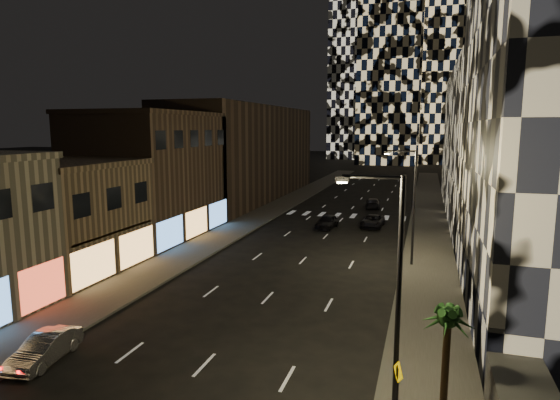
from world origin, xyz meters
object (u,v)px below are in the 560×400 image
Objects in this scene: streetlight_far at (411,199)px; car_dark_midlane at (327,222)px; car_dark_oncoming at (373,203)px; car_dark_rightlane at (373,221)px; car_silver_parked at (45,348)px; palm_tree at (448,325)px; ped_sign at (398,383)px; streetlight_near at (393,277)px.

streetlight_far is 15.66m from car_dark_midlane.
car_dark_midlane is 0.94× the size of car_dark_oncoming.
car_dark_oncoming is (-5.70, 26.69, -4.69)m from streetlight_far.
car_silver_parked is at bearing -105.17° from car_dark_rightlane.
car_dark_midlane is 33.82m from palm_tree.
car_dark_rightlane is at bearing 30.30° from car_dark_midlane.
car_silver_parked is at bearing -94.74° from car_dark_midlane.
ped_sign reaches higher than car_dark_rightlane.
car_dark_oncoming is (3.30, 14.75, -0.07)m from car_dark_midlane.
streetlight_near is 1.00× the size of streetlight_far.
streetlight_far reaches higher than car_dark_midlane.
streetlight_far is 3.60× the size of ped_sign.
car_dark_rightlane is at bearing 65.32° from car_silver_parked.
car_dark_rightlane is at bearing 107.28° from streetlight_far.
streetlight_far is 1.90× the size of car_dark_rightlane.
car_dark_oncoming is (-5.70, 46.69, -4.69)m from streetlight_near.
streetlight_near is 1.90× the size of car_dark_rightlane.
streetlight_far is 15.39m from car_dark_rightlane.
car_silver_parked is 48.66m from car_dark_oncoming.
streetlight_far is (0.00, 20.00, 0.00)m from streetlight_near.
car_silver_parked is at bearing -176.48° from streetlight_near.
ped_sign is (0.39, -1.17, -3.52)m from streetlight_near.
car_dark_oncoming is at bearing 96.97° from streetlight_near.
streetlight_near is 3.60× the size of ped_sign.
streetlight_far reaches higher than car_silver_parked.
streetlight_far is 26.52m from car_silver_parked.
car_silver_parked is at bearing -176.53° from palm_tree.
palm_tree reaches higher than car_dark_rightlane.
palm_tree is at bearing 15.40° from ped_sign.
car_dark_midlane is at bearing 105.75° from streetlight_near.
car_dark_oncoming is 1.83× the size of ped_sign.
car_dark_midlane is at bearing 71.73° from car_dark_oncoming.
streetlight_near is at bearing 85.57° from ped_sign.
streetlight_far is at bearing -70.12° from car_dark_rightlane.
ped_sign reaches higher than car_dark_oncoming.
streetlight_near is 34.59m from car_dark_rightlane.
palm_tree is (6.38, -33.88, 3.01)m from car_dark_rightlane.
streetlight_near is at bearing -176.88° from palm_tree.
car_dark_oncoming is (9.85, 47.65, 0.01)m from car_silver_parked.
streetlight_near is at bearing -3.39° from car_silver_parked.
streetlight_near is at bearing -90.00° from streetlight_far.
ped_sign is at bearing 91.61° from car_dark_oncoming.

